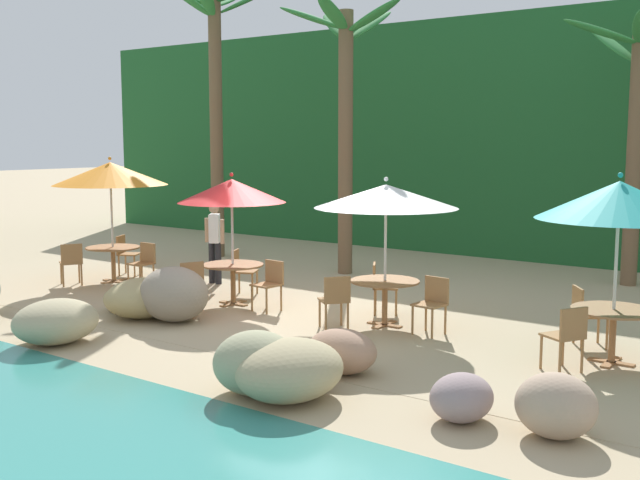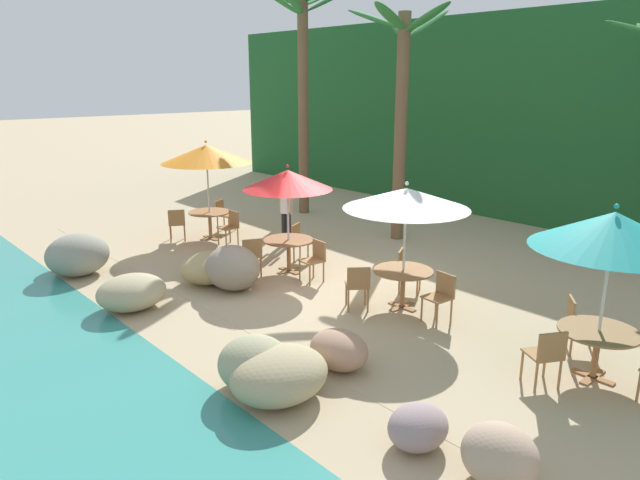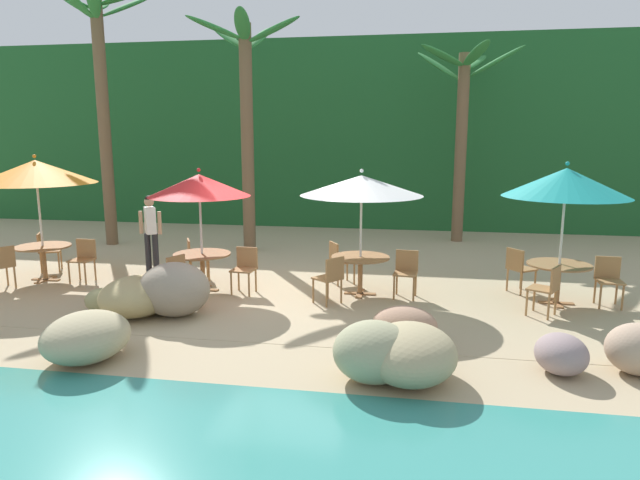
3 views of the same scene
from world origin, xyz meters
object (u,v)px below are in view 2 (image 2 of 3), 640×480
chair_teal_left (546,354)px  chair_red_seaward (315,258)px  dining_table_orange (210,216)px  umbrella_white (406,198)px  chair_orange_seaward (231,225)px  umbrella_teal (613,230)px  chair_white_seaward (441,294)px  chair_red_inland (300,239)px  chair_teal_inland (577,321)px  dining_table_red (289,245)px  palm_tree_nearest (302,59)px  dining_table_white (403,276)px  chair_orange_left (177,222)px  chair_red_left (251,254)px  waiter_in_white (286,208)px  chair_orange_inland (223,213)px  dining_table_teal (598,339)px  palm_tree_second (402,93)px  chair_white_inland (406,267)px  chair_white_left (358,284)px  umbrella_red (288,180)px  umbrella_orange (206,154)px

chair_teal_left → chair_red_seaward: bearing=174.0°
dining_table_orange → umbrella_white: umbrella_white is taller
chair_orange_seaward → umbrella_teal: (9.27, -0.02, 1.67)m
umbrella_white → umbrella_teal: umbrella_teal is taller
umbrella_white → chair_white_seaward: size_ratio=2.74×
chair_red_inland → chair_teal_inland: (6.47, 0.15, 0.00)m
umbrella_teal → dining_table_red: bearing=-177.9°
chair_red_seaward → palm_tree_nearest: size_ratio=0.13×
dining_table_white → chair_teal_left: size_ratio=1.26×
chair_orange_left → dining_table_white: chair_orange_left is taller
dining_table_red → chair_orange_left: bearing=-170.9°
chair_red_left → waiter_in_white: 2.60m
chair_orange_inland → chair_red_left: same height
chair_orange_inland → chair_teal_left: bearing=-7.9°
dining_table_orange → chair_red_inland: bearing=10.2°
dining_table_red → dining_table_teal: (6.59, 0.24, 0.00)m
dining_table_red → umbrella_teal: bearing=2.1°
chair_red_seaward → dining_table_teal: 5.74m
chair_orange_left → palm_tree_second: bearing=51.4°
dining_table_white → dining_table_teal: 3.54m
palm_tree_nearest → palm_tree_second: 4.16m
chair_teal_inland → waiter_in_white: size_ratio=0.51×
umbrella_white → chair_teal_inland: size_ratio=2.74×
chair_white_inland → chair_white_left: 1.41m
chair_orange_seaward → umbrella_red: size_ratio=0.37×
chair_white_left → palm_tree_second: palm_tree_second is taller
chair_red_left → chair_teal_left: 6.50m
dining_table_orange → chair_orange_seaward: size_ratio=1.26×
dining_table_white → umbrella_teal: (3.54, -0.01, 1.56)m
chair_orange_inland → chair_white_inland: bearing=0.4°
umbrella_white → dining_table_orange: bearing=-179.3°
umbrella_teal → umbrella_red: bearing=-177.9°
umbrella_red → dining_table_red: 1.44m
dining_table_red → chair_white_inland: bearing=20.2°
chair_orange_left → dining_table_teal: bearing=4.7°
umbrella_red → chair_white_inland: 3.11m
umbrella_orange → dining_table_orange: (0.00, -0.00, -1.65)m
chair_white_seaward → chair_teal_inland: size_ratio=1.00×
chair_orange_seaward → chair_white_inland: 5.27m
chair_orange_inland → chair_white_seaward: (7.90, -0.63, 0.00)m
chair_red_inland → palm_tree_nearest: 6.60m
chair_orange_left → chair_white_left: bearing=1.3°
umbrella_orange → waiter_in_white: umbrella_orange is taller
dining_table_white → chair_white_left: chair_white_left is taller
dining_table_orange → chair_red_seaward: chair_red_seaward is taller
waiter_in_white → chair_teal_left: bearing=-13.0°
chair_teal_inland → chair_teal_left: bearing=-80.9°
chair_orange_left → dining_table_red: (3.87, 0.62, 0.10)m
umbrella_white → waiter_in_white: (-4.74, 1.04, -1.09)m
chair_red_inland → chair_teal_left: bearing=-10.7°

